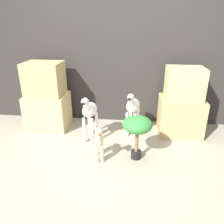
# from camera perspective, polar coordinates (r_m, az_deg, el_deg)

# --- Properties ---
(ground_plane) EXTENTS (14.00, 14.00, 0.00)m
(ground_plane) POSITION_cam_1_polar(r_m,az_deg,el_deg) (2.82, -1.99, -13.16)
(ground_plane) COLOR #9E937F
(wall_back) EXTENTS (6.40, 0.08, 2.20)m
(wall_back) POSITION_cam_1_polar(r_m,az_deg,el_deg) (3.67, 0.77, 14.05)
(wall_back) COLOR #2D2B28
(wall_back) RESTS_ON ground_plane
(rock_pillar_left) EXTENTS (0.65, 0.52, 1.08)m
(rock_pillar_left) POSITION_cam_1_polar(r_m,az_deg,el_deg) (3.67, -16.68, 3.44)
(rock_pillar_left) COLOR #D1B775
(rock_pillar_left) RESTS_ON ground_plane
(rock_pillar_right) EXTENTS (0.65, 0.52, 1.04)m
(rock_pillar_right) POSITION_cam_1_polar(r_m,az_deg,el_deg) (3.48, 17.71, 1.73)
(rock_pillar_right) COLOR tan
(rock_pillar_right) RESTS_ON ground_plane
(zebra_right) EXTENTS (0.26, 0.48, 0.71)m
(zebra_right) POSITION_cam_1_polar(r_m,az_deg,el_deg) (3.29, 5.42, 1.22)
(zebra_right) COLOR white
(zebra_right) RESTS_ON ground_plane
(zebra_left) EXTENTS (0.23, 0.47, 0.71)m
(zebra_left) POSITION_cam_1_polar(r_m,az_deg,el_deg) (3.14, -5.94, 0.09)
(zebra_left) COLOR white
(zebra_left) RESTS_ON ground_plane
(giraffe_figurine) EXTENTS (0.17, 0.37, 0.52)m
(giraffe_figurine) POSITION_cam_1_polar(r_m,az_deg,el_deg) (2.72, -3.40, -7.46)
(giraffe_figurine) COLOR beige
(giraffe_figurine) RESTS_ON ground_plane
(potted_palm_front) EXTENTS (0.37, 0.37, 0.58)m
(potted_palm_front) POSITION_cam_1_polar(r_m,az_deg,el_deg) (2.70, 6.63, -3.84)
(potted_palm_front) COLOR black
(potted_palm_front) RESTS_ON ground_plane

